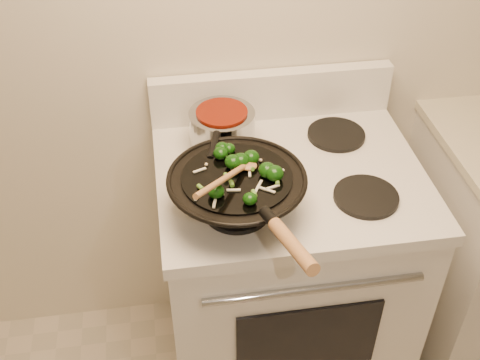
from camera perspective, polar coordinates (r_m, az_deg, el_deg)
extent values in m
plane|color=beige|center=(1.85, 3.73, 16.62)|extent=(3.50, 0.00, 3.50)
cube|color=white|center=(2.09, 4.08, -9.48)|extent=(0.76, 0.64, 0.88)
cube|color=white|center=(1.77, 4.76, 0.33)|extent=(0.78, 0.66, 0.04)
cube|color=white|center=(1.95, 3.01, 8.12)|extent=(0.78, 0.05, 0.16)
cylinder|color=#94979C|center=(1.63, 7.07, -10.25)|extent=(0.60, 0.02, 0.02)
cube|color=black|center=(1.81, 6.44, -14.84)|extent=(0.42, 0.01, 0.28)
cylinder|color=black|center=(1.62, -0.29, -2.86)|extent=(0.18, 0.18, 0.01)
cylinder|color=black|center=(1.69, 11.86, -1.55)|extent=(0.18, 0.18, 0.01)
cylinder|color=black|center=(1.85, -1.67, 3.35)|extent=(0.18, 0.18, 0.01)
cylinder|color=black|center=(1.91, 9.11, 4.27)|extent=(0.18, 0.18, 0.01)
torus|color=black|center=(1.54, -0.30, 0.18)|extent=(0.36, 0.36, 0.01)
cylinder|color=black|center=(1.54, -0.30, 0.27)|extent=(0.29, 0.29, 0.01)
cylinder|color=black|center=(1.37, 2.78, -3.53)|extent=(0.04, 0.07, 0.04)
cylinder|color=#A36F40|center=(1.28, 5.03, -6.21)|extent=(0.07, 0.19, 0.07)
ellipsoid|color=#0C3408|center=(1.56, 0.08, 1.87)|extent=(0.04, 0.04, 0.04)
cylinder|color=#4E772A|center=(1.57, 0.56, 1.57)|extent=(0.02, 0.02, 0.02)
ellipsoid|color=#0C3408|center=(1.59, -1.86, 2.57)|extent=(0.04, 0.04, 0.03)
ellipsoid|color=#0C3408|center=(1.52, 3.29, 0.64)|extent=(0.05, 0.05, 0.04)
ellipsoid|color=#0C3408|center=(1.53, 2.60, 0.95)|extent=(0.05, 0.05, 0.04)
cylinder|color=#4E772A|center=(1.54, 3.09, 0.63)|extent=(0.02, 0.02, 0.01)
ellipsoid|color=#0C3408|center=(1.57, 1.06, 2.17)|extent=(0.04, 0.04, 0.04)
ellipsoid|color=#0C3408|center=(1.45, 0.94, -1.80)|extent=(0.04, 0.04, 0.03)
ellipsoid|color=#0C3408|center=(1.61, -1.06, 2.99)|extent=(0.03, 0.03, 0.03)
cylinder|color=#4E772A|center=(1.62, -0.69, 2.80)|extent=(0.02, 0.02, 0.02)
ellipsoid|color=#0C3408|center=(1.56, -0.66, 1.73)|extent=(0.05, 0.05, 0.04)
ellipsoid|color=#0C3408|center=(1.61, -1.72, 3.06)|extent=(0.04, 0.04, 0.03)
ellipsoid|color=#0C3408|center=(1.47, -2.29, -1.06)|extent=(0.04, 0.04, 0.04)
cylinder|color=#4E772A|center=(1.48, -1.80, -1.33)|extent=(0.02, 0.01, 0.02)
cube|color=white|center=(1.48, -3.95, -1.48)|extent=(0.03, 0.04, 0.00)
cube|color=white|center=(1.49, 2.59, -0.94)|extent=(0.04, 0.03, 0.00)
cube|color=white|center=(1.59, -0.50, 1.83)|extent=(0.04, 0.04, 0.00)
cube|color=white|center=(1.50, 3.11, -0.68)|extent=(0.04, 0.02, 0.00)
cube|color=white|center=(1.56, -3.85, 0.93)|extent=(0.04, 0.02, 0.00)
cube|color=white|center=(1.46, -2.43, -2.18)|extent=(0.02, 0.04, 0.00)
cube|color=white|center=(1.50, 1.76, -0.61)|extent=(0.03, 0.05, 0.00)
cube|color=white|center=(1.55, 3.69, 0.76)|extent=(0.03, 0.02, 0.00)
cube|color=white|center=(1.49, -0.61, -0.96)|extent=(0.04, 0.01, 0.00)
cube|color=white|center=(1.58, -0.09, 1.77)|extent=(0.04, 0.01, 0.00)
cube|color=white|center=(1.55, 0.91, 0.79)|extent=(0.01, 0.04, 0.00)
cylinder|color=#5C9730|center=(1.50, -3.77, -0.70)|extent=(0.02, 0.02, 0.01)
cylinder|color=#5C9730|center=(1.50, -0.80, -0.34)|extent=(0.03, 0.02, 0.02)
cylinder|color=#5C9730|center=(1.51, 3.56, -0.12)|extent=(0.02, 0.03, 0.02)
cylinder|color=#5C9730|center=(1.54, 2.84, 0.66)|extent=(0.02, 0.02, 0.01)
cylinder|color=#5C9730|center=(1.55, 0.98, 1.16)|extent=(0.02, 0.02, 0.01)
cylinder|color=#5C9730|center=(1.53, -1.36, 0.32)|extent=(0.02, 0.03, 0.02)
cylinder|color=#5C9730|center=(1.48, 1.35, -1.29)|extent=(0.02, 0.02, 0.01)
cylinder|color=#5C9730|center=(1.56, 0.64, 1.22)|extent=(0.03, 0.01, 0.02)
sphere|color=beige|center=(1.56, -0.72, 1.04)|extent=(0.01, 0.01, 0.01)
sphere|color=beige|center=(1.59, 1.97, 1.88)|extent=(0.01, 0.01, 0.01)
sphere|color=beige|center=(1.58, 0.12, 1.84)|extent=(0.01, 0.01, 0.01)
sphere|color=beige|center=(1.57, -3.22, 1.48)|extent=(0.01, 0.01, 0.01)
sphere|color=beige|center=(1.59, -0.07, 1.89)|extent=(0.01, 0.01, 0.01)
ellipsoid|color=#A36F40|center=(1.56, 0.59, 1.49)|extent=(0.08, 0.07, 0.02)
cylinder|color=#A36F40|center=(1.45, -1.71, -0.01)|extent=(0.16, 0.20, 0.09)
cylinder|color=#94979C|center=(1.81, -1.71, 4.93)|extent=(0.20, 0.20, 0.11)
cylinder|color=#621104|center=(1.78, -1.74, 6.46)|extent=(0.15, 0.15, 0.01)
cylinder|color=black|center=(1.65, -2.50, 3.23)|extent=(0.05, 0.12, 0.02)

